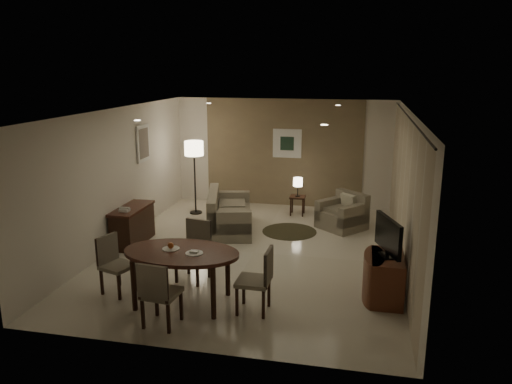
% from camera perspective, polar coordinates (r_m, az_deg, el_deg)
% --- Properties ---
extents(room_shell, '(5.50, 7.00, 2.70)m').
position_cam_1_polar(room_shell, '(9.63, 0.25, 1.44)').
color(room_shell, beige).
rests_on(room_shell, ground).
extents(taupe_accent, '(3.96, 0.03, 2.70)m').
position_cam_1_polar(taupe_accent, '(12.61, 3.13, 4.47)').
color(taupe_accent, '#7D6E4E').
rests_on(taupe_accent, wall_back).
extents(curtain_wall, '(0.08, 6.70, 2.58)m').
position_cam_1_polar(curtain_wall, '(9.09, 16.49, -0.13)').
color(curtain_wall, beige).
rests_on(curtain_wall, wall_right).
extents(curtain_rod, '(0.03, 6.80, 0.03)m').
position_cam_1_polar(curtain_rod, '(8.87, 17.09, 8.16)').
color(curtain_rod, black).
rests_on(curtain_rod, wall_right).
extents(art_back_frame, '(0.72, 0.03, 0.72)m').
position_cam_1_polar(art_back_frame, '(12.53, 3.58, 5.56)').
color(art_back_frame, silver).
rests_on(art_back_frame, wall_back).
extents(art_back_canvas, '(0.34, 0.01, 0.34)m').
position_cam_1_polar(art_back_canvas, '(12.52, 3.57, 5.55)').
color(art_back_canvas, '#1B3021').
rests_on(art_back_canvas, wall_back).
extents(art_left_frame, '(0.03, 0.60, 0.80)m').
position_cam_1_polar(art_left_frame, '(11.14, -12.77, 5.45)').
color(art_left_frame, silver).
rests_on(art_left_frame, wall_left).
extents(art_left_canvas, '(0.01, 0.46, 0.64)m').
position_cam_1_polar(art_left_canvas, '(11.13, -12.70, 5.45)').
color(art_left_canvas, gray).
rests_on(art_left_canvas, wall_left).
extents(downlight_nl, '(0.10, 0.10, 0.01)m').
position_cam_1_polar(downlight_nl, '(7.78, -13.41, 7.97)').
color(downlight_nl, white).
rests_on(downlight_nl, ceiling).
extents(downlight_nr, '(0.10, 0.10, 0.01)m').
position_cam_1_polar(downlight_nr, '(7.06, 7.81, 7.61)').
color(downlight_nr, white).
rests_on(downlight_nr, ceiling).
extents(downlight_fl, '(0.10, 0.10, 0.01)m').
position_cam_1_polar(downlight_fl, '(11.13, -5.42, 10.06)').
color(downlight_fl, white).
rests_on(downlight_fl, ceiling).
extents(downlight_fr, '(0.10, 0.10, 0.01)m').
position_cam_1_polar(downlight_fr, '(10.64, 9.35, 9.75)').
color(downlight_fr, white).
rests_on(downlight_fr, ceiling).
extents(console_desk, '(0.48, 1.20, 0.75)m').
position_cam_1_polar(console_desk, '(10.32, -13.92, -3.73)').
color(console_desk, '#432115').
rests_on(console_desk, floor).
extents(telephone, '(0.20, 0.14, 0.09)m').
position_cam_1_polar(telephone, '(9.94, -14.81, -1.91)').
color(telephone, white).
rests_on(telephone, console_desk).
extents(tv_cabinet, '(0.48, 0.90, 0.70)m').
position_cam_1_polar(tv_cabinet, '(7.95, 14.71, -9.47)').
color(tv_cabinet, brown).
rests_on(tv_cabinet, floor).
extents(flat_tv, '(0.36, 0.85, 0.60)m').
position_cam_1_polar(flat_tv, '(7.71, 14.87, -4.89)').
color(flat_tv, black).
rests_on(flat_tv, tv_cabinet).
extents(dining_table, '(1.75, 1.09, 0.82)m').
position_cam_1_polar(dining_table, '(7.65, -8.44, -9.60)').
color(dining_table, '#432115').
rests_on(dining_table, floor).
extents(chair_near, '(0.51, 0.51, 0.96)m').
position_cam_1_polar(chair_near, '(7.06, -10.75, -11.19)').
color(chair_near, gray).
rests_on(chair_near, floor).
extents(chair_far, '(0.56, 0.56, 0.99)m').
position_cam_1_polar(chair_far, '(8.36, -7.28, -6.81)').
color(chair_far, gray).
rests_on(chair_far, floor).
extents(chair_left, '(0.56, 0.56, 0.92)m').
position_cam_1_polar(chair_left, '(8.15, -15.50, -8.09)').
color(chair_left, gray).
rests_on(chair_left, floor).
extents(chair_right, '(0.48, 0.48, 0.97)m').
position_cam_1_polar(chair_right, '(7.29, -0.32, -10.06)').
color(chair_right, gray).
rests_on(chair_right, floor).
extents(plate_a, '(0.26, 0.26, 0.02)m').
position_cam_1_polar(plate_a, '(7.60, -9.70, -6.42)').
color(plate_a, white).
rests_on(plate_a, dining_table).
extents(plate_b, '(0.26, 0.26, 0.02)m').
position_cam_1_polar(plate_b, '(7.38, -7.08, -6.96)').
color(plate_b, white).
rests_on(plate_b, dining_table).
extents(fruit_apple, '(0.09, 0.09, 0.09)m').
position_cam_1_polar(fruit_apple, '(7.58, -9.72, -6.04)').
color(fruit_apple, '#9D3E12').
rests_on(fruit_apple, plate_a).
extents(napkin, '(0.12, 0.08, 0.03)m').
position_cam_1_polar(napkin, '(7.37, -7.08, -6.79)').
color(napkin, white).
rests_on(napkin, plate_b).
extents(round_rug, '(1.17, 1.17, 0.01)m').
position_cam_1_polar(round_rug, '(10.84, 3.84, -4.51)').
color(round_rug, '#3C3621').
rests_on(round_rug, floor).
extents(sofa, '(1.97, 1.32, 0.85)m').
position_cam_1_polar(sofa, '(10.82, -3.02, -2.21)').
color(sofa, gray).
rests_on(sofa, floor).
extents(armchair, '(1.20, 1.20, 0.78)m').
position_cam_1_polar(armchair, '(11.08, 9.79, -2.20)').
color(armchair, gray).
rests_on(armchair, floor).
extents(side_table, '(0.36, 0.36, 0.46)m').
position_cam_1_polar(side_table, '(12.00, 4.76, -1.54)').
color(side_table, black).
rests_on(side_table, floor).
extents(table_lamp, '(0.22, 0.22, 0.50)m').
position_cam_1_polar(table_lamp, '(11.88, 4.80, 0.68)').
color(table_lamp, '#FFEAC1').
rests_on(table_lamp, side_table).
extents(floor_lamp, '(0.45, 0.45, 1.76)m').
position_cam_1_polar(floor_lamp, '(12.03, -7.00, 1.63)').
color(floor_lamp, '#FFE5B7').
rests_on(floor_lamp, floor).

